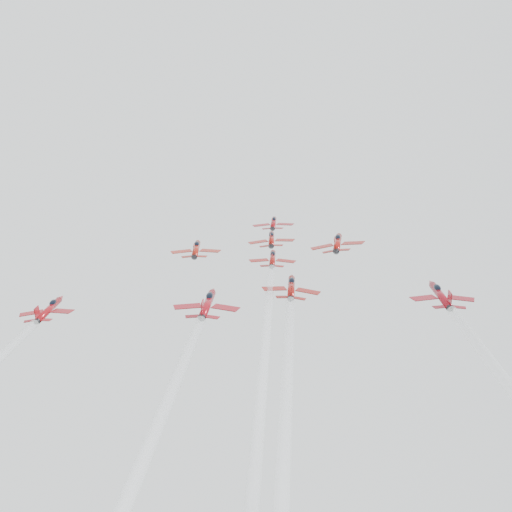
# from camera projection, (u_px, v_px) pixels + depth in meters

# --- Properties ---
(jet_lead) EXTENTS (9.11, 11.14, 8.67)m
(jet_lead) POSITION_uv_depth(u_px,v_px,m) (273.00, 223.00, 141.02)
(jet_lead) COLOR maroon
(jet_row2_left) EXTENTS (9.71, 11.88, 9.24)m
(jet_row2_left) POSITION_uv_depth(u_px,v_px,m) (196.00, 249.00, 124.26)
(jet_row2_left) COLOR #A51C0F
(jet_row2_center) EXTENTS (9.26, 11.34, 8.82)m
(jet_row2_center) POSITION_uv_depth(u_px,v_px,m) (272.00, 239.00, 127.71)
(jet_row2_center) COLOR #9D140F
(jet_row2_right) EXTENTS (10.28, 12.59, 9.79)m
(jet_row2_right) POSITION_uv_depth(u_px,v_px,m) (337.00, 242.00, 121.85)
(jet_row2_right) COLOR #9D140E
(jet_center) EXTENTS (8.37, 73.09, 56.34)m
(jet_center) POSITION_uv_depth(u_px,v_px,m) (251.00, 357.00, 75.56)
(jet_center) COLOR #9B120E
(jet_rear_right) EXTENTS (9.03, 78.77, 60.72)m
(jet_rear_right) POSITION_uv_depth(u_px,v_px,m) (275.00, 449.00, 56.88)
(jet_rear_right) COLOR maroon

